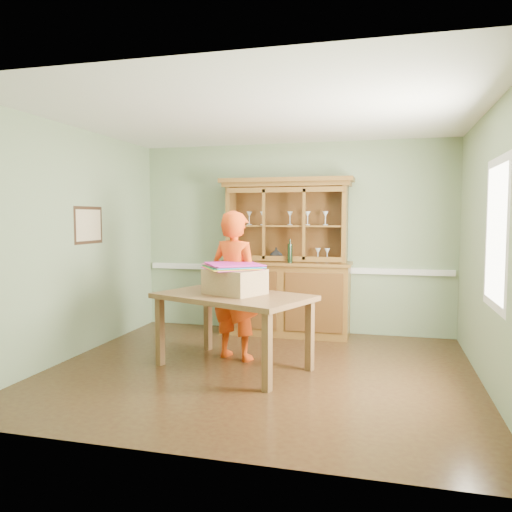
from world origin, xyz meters
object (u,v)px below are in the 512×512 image
(cardboard_box, at_px, (235,282))
(china_hutch, at_px, (285,280))
(person, at_px, (235,285))
(dining_table, at_px, (233,303))

(cardboard_box, bearing_deg, china_hutch, 82.24)
(china_hutch, distance_m, person, 1.41)
(china_hutch, xyz_separation_m, dining_table, (-0.24, -1.72, -0.05))
(china_hutch, relative_size, cardboard_box, 3.78)
(dining_table, distance_m, person, 0.39)
(china_hutch, bearing_deg, cardboard_box, -97.76)
(china_hutch, height_order, dining_table, china_hutch)
(dining_table, height_order, person, person)
(cardboard_box, xyz_separation_m, person, (-0.09, 0.31, -0.09))
(china_hutch, height_order, cardboard_box, china_hutch)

